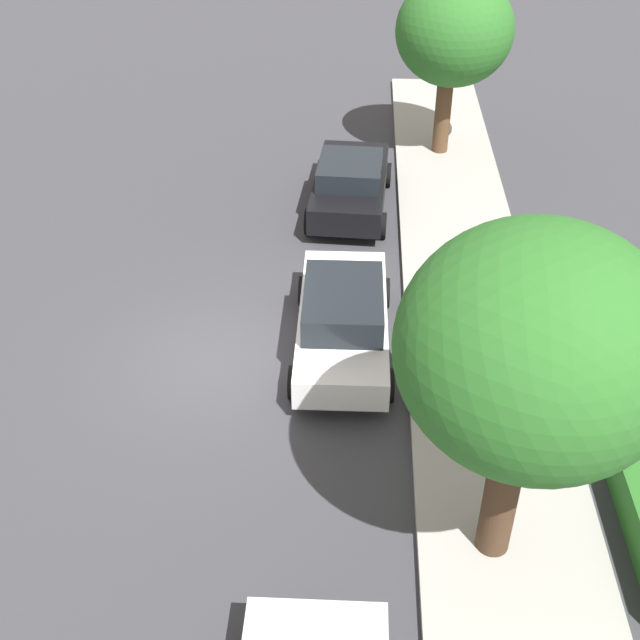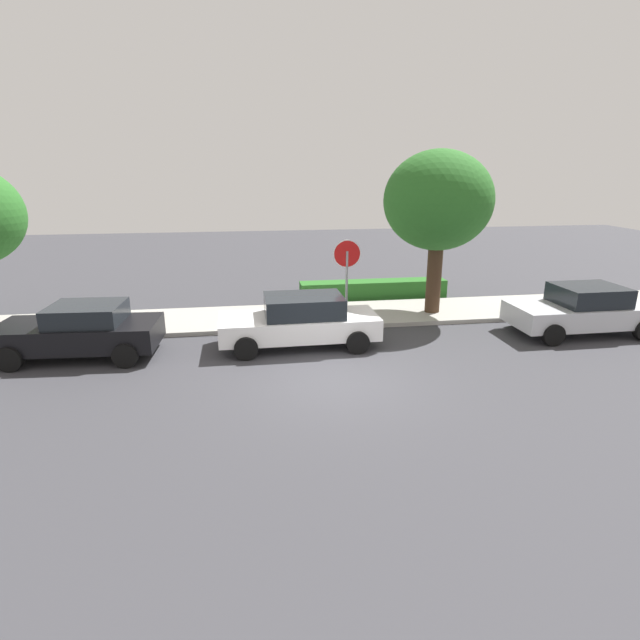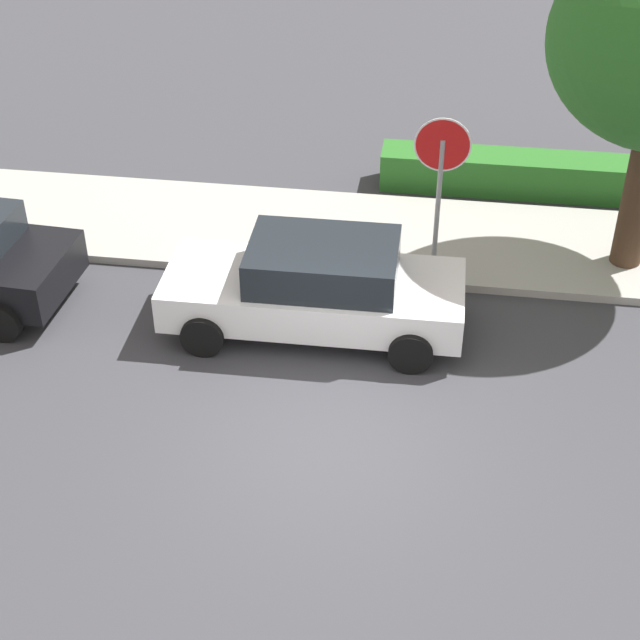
{
  "view_description": "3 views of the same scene",
  "coord_description": "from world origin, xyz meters",
  "views": [
    {
      "loc": [
        12.16,
        2.68,
        9.99
      ],
      "look_at": [
        -0.17,
        2.02,
        0.98
      ],
      "focal_mm": 45.0,
      "sensor_mm": 36.0,
      "label": 1
    },
    {
      "loc": [
        -2.0,
        -10.98,
        4.91
      ],
      "look_at": [
        -0.2,
        1.12,
        1.16
      ],
      "focal_mm": 28.0,
      "sensor_mm": 36.0,
      "label": 2
    },
    {
      "loc": [
        1.22,
        -9.54,
        8.83
      ],
      "look_at": [
        -0.26,
        0.72,
        1.4
      ],
      "focal_mm": 55.0,
      "sensor_mm": 36.0,
      "label": 3
    }
  ],
  "objects": [
    {
      "name": "ground_plane",
      "position": [
        0.0,
        0.0,
        0.0
      ],
      "size": [
        60.0,
        60.0,
        0.0
      ],
      "primitive_type": "plane",
      "color": "#38383D"
    },
    {
      "name": "sidewalk_curb",
      "position": [
        0.0,
        5.16,
        0.07
      ],
      "size": [
        32.0,
        2.83,
        0.14
      ],
      "primitive_type": "cube",
      "color": "#9E9B93",
      "rests_on": "ground_plane"
    },
    {
      "name": "stop_sign",
      "position": [
        1.13,
        4.23,
        1.93
      ],
      "size": [
        0.88,
        0.08,
        2.77
      ],
      "color": "gray",
      "rests_on": "ground_plane"
    },
    {
      "name": "parked_car_white",
      "position": [
        -0.56,
        2.45,
        0.75
      ],
      "size": [
        4.48,
        1.99,
        1.47
      ],
      "color": "white",
      "rests_on": "ground_plane"
    },
    {
      "name": "parked_car_black",
      "position": [
        -6.46,
        2.46,
        0.74
      ],
      "size": [
        4.24,
        2.19,
        1.46
      ],
      "color": "black",
      "rests_on": "ground_plane"
    },
    {
      "name": "street_tree_near_corner",
      "position": [
        -10.05,
        5.13,
        3.52
      ],
      "size": [
        3.2,
        3.2,
        5.03
      ],
      "color": "#513823",
      "rests_on": "ground_plane"
    },
    {
      "name": "street_tree_mid_block",
      "position": [
        4.26,
        4.92,
        3.84
      ],
      "size": [
        3.55,
        3.55,
        5.5
      ],
      "color": "#422D1E",
      "rests_on": "ground_plane"
    },
    {
      "name": "front_yard_hedge",
      "position": [
        2.83,
        7.34,
        0.36
      ],
      "size": [
        5.69,
        0.81,
        0.72
      ],
      "color": "#286623",
      "rests_on": "ground_plane"
    }
  ]
}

